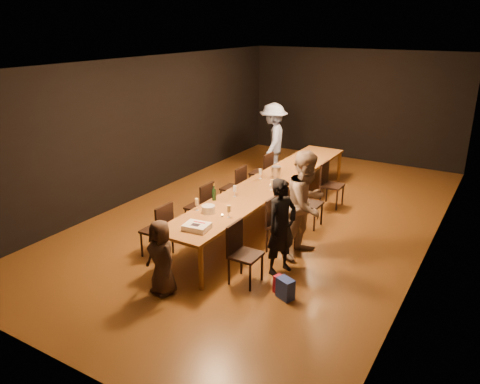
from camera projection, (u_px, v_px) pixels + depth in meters
The scene contains 30 objects.
ground at pixel (269, 217), 9.36m from camera, with size 10.00×10.00×0.00m, color #4D2A13.
room_shell at pixel (272, 113), 8.65m from camera, with size 6.04×10.04×3.02m.
table at pixel (270, 184), 9.12m from camera, with size 0.90×6.00×0.75m.
chair_right_0 at pixel (246, 254), 6.86m from camera, with size 0.42×0.42×0.93m, color black, non-canonical shape.
chair_right_1 at pixel (282, 226), 7.82m from camera, with size 0.42×0.42×0.93m, color black, non-canonical shape.
chair_right_2 at pixel (310, 203), 8.79m from camera, with size 0.42×0.42×0.93m, color black, non-canonical shape.
chair_right_3 at pixel (332, 185), 9.76m from camera, with size 0.42×0.42×0.93m, color black, non-canonical shape.
chair_left_0 at pixel (156, 229), 7.67m from camera, with size 0.42×0.42×0.93m, color black, non-canonical shape.
chair_left_1 at pixel (199, 206), 8.64m from camera, with size 0.42×0.42×0.93m, color black, non-canonical shape.
chair_left_2 at pixel (233, 188), 9.61m from camera, with size 0.42×0.42×0.93m, color black, non-canonical shape.
chair_left_3 at pixel (261, 172), 10.58m from camera, with size 0.42×0.42×0.93m, color black, non-canonical shape.
woman_birthday at pixel (281, 227), 7.06m from camera, with size 0.55×0.36×1.52m, color black.
woman_tan at pixel (306, 204), 7.57m from camera, with size 0.87×0.68×1.78m, color tan.
man_blue at pixel (273, 141), 11.50m from camera, with size 1.19×0.68×1.84m, color #7E92C3.
child at pixel (161, 257), 6.57m from camera, with size 0.54×0.35×1.11m, color #3A2A20.
gift_bag_red at pixel (281, 286), 6.67m from camera, with size 0.22×0.12×0.27m, color #CA1E40.
gift_bag_blue at pixel (285, 289), 6.56m from camera, with size 0.24×0.16×0.30m, color #253DA1.
birthday_cake at pixel (197, 227), 6.99m from camera, with size 0.41×0.34×0.09m.
plate_stack at pixel (208, 209), 7.58m from camera, with size 0.22×0.22×0.12m, color silver.
champagne_bottle at pixel (214, 192), 8.09m from camera, with size 0.07×0.07×0.30m, color black, non-canonical shape.
ice_bucket at pixel (276, 172), 9.33m from camera, with size 0.19×0.19×0.21m, color silver.
wineglass_0 at pixel (197, 205), 7.67m from camera, with size 0.06×0.06×0.21m, color beige, non-canonical shape.
wineglass_1 at pixel (229, 211), 7.39m from camera, with size 0.06×0.06×0.21m, color beige, non-canonical shape.
wineglass_2 at pixel (235, 191), 8.27m from camera, with size 0.06×0.06×0.21m, color silver, non-canonical shape.
wineglass_3 at pixel (272, 185), 8.60m from camera, with size 0.06×0.06×0.21m, color beige, non-canonical shape.
wineglass_4 at pixel (260, 174), 9.21m from camera, with size 0.06×0.06×0.21m, color silver, non-canonical shape.
wineglass_5 at pixel (308, 162), 9.97m from camera, with size 0.06×0.06×0.21m, color silver, non-canonical shape.
tealight_near at pixel (222, 216), 7.45m from camera, with size 0.05×0.05×0.03m, color #B2B7B2.
tealight_mid at pixel (271, 186), 8.82m from camera, with size 0.05×0.05×0.03m, color #B2B7B2.
tealight_far at pixel (314, 159), 10.51m from camera, with size 0.05×0.05×0.03m, color #B2B7B2.
Camera 1 is at (3.92, -7.70, 3.68)m, focal length 35.00 mm.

